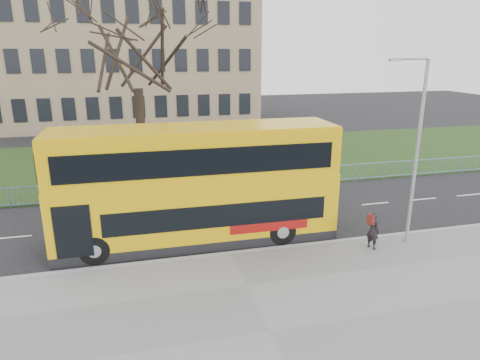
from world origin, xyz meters
name	(u,v)px	position (x,y,z in m)	size (l,w,h in m)	color
ground	(222,240)	(0.00, 0.00, 0.00)	(120.00, 120.00, 0.00)	black
pavement	(269,333)	(0.00, -6.75, 0.06)	(80.00, 10.50, 0.12)	slate
kerb	(230,254)	(0.00, -1.55, 0.07)	(80.00, 0.20, 0.14)	gray
grass_verge	(183,161)	(0.00, 14.30, 0.04)	(80.00, 15.40, 0.08)	#1D3914
guard_railing	(199,184)	(0.00, 6.60, 0.55)	(40.00, 0.12, 1.10)	#668BB5
bare_tree	(137,70)	(-3.00, 10.00, 6.84)	(9.47, 9.47, 13.53)	black
civic_building	(115,59)	(-5.00, 35.00, 7.00)	(30.00, 15.00, 14.00)	#866C55
yellow_bus	(197,182)	(-1.01, 0.26, 2.64)	(11.78, 2.93, 4.93)	#DDA909
pedestrian	(373,230)	(5.79, -2.53, 0.90)	(0.57, 0.37, 1.55)	black
street_lamp	(415,146)	(7.46, -2.32, 4.28)	(1.61, 0.35, 7.59)	#94989D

